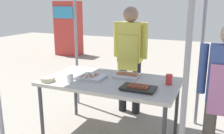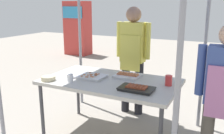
{
  "view_description": "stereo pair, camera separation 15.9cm",
  "coord_description": "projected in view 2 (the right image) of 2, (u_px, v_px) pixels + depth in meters",
  "views": [
    {
      "loc": [
        1.14,
        -2.58,
        1.63
      ],
      "look_at": [
        0.0,
        0.05,
        0.9
      ],
      "focal_mm": 39.73,
      "sensor_mm": 36.0,
      "label": 1
    },
    {
      "loc": [
        1.28,
        -2.52,
        1.63
      ],
      "look_at": [
        0.0,
        0.05,
        0.9
      ],
      "focal_mm": 39.73,
      "sensor_mm": 36.0,
      "label": 2
    }
  ],
  "objects": [
    {
      "name": "stall_table",
      "position": [
        110.0,
        84.0,
        2.97
      ],
      "size": [
        1.6,
        0.9,
        0.75
      ],
      "color": "#B7B2A8",
      "rests_on": "ground"
    },
    {
      "name": "drink_cup_by_wok",
      "position": [
        169.0,
        80.0,
        2.75
      ],
      "size": [
        0.08,
        0.08,
        0.12
      ],
      "primitive_type": "cylinder",
      "color": "red",
      "rests_on": "stall_table"
    },
    {
      "name": "neighbor_stall_left",
      "position": [
        78.0,
        28.0,
        8.09
      ],
      "size": [
        0.79,
        0.54,
        1.72
      ],
      "color": "#BF3833",
      "rests_on": "ground"
    },
    {
      "name": "vendor_woman",
      "position": [
        133.0,
        52.0,
        3.62
      ],
      "size": [
        0.52,
        0.23,
        1.6
      ],
      "rotation": [
        0.0,
        0.0,
        3.14
      ],
      "color": "black",
      "rests_on": "ground"
    },
    {
      "name": "tray_meat_skewers",
      "position": [
        90.0,
        76.0,
        3.05
      ],
      "size": [
        0.38,
        0.27,
        0.04
      ],
      "color": "silver",
      "rests_on": "stall_table"
    },
    {
      "name": "condiment_bowl",
      "position": [
        48.0,
        78.0,
        2.94
      ],
      "size": [
        0.17,
        0.17,
        0.05
      ],
      "primitive_type": "cylinder",
      "color": "#BFB28C",
      "rests_on": "stall_table"
    },
    {
      "name": "drink_cup_near_edge",
      "position": [
        70.0,
        78.0,
        2.89
      ],
      "size": [
        0.07,
        0.07,
        0.09
      ],
      "primitive_type": "cylinder",
      "color": "white",
      "rests_on": "stall_table"
    },
    {
      "name": "tray_grilled_sausages",
      "position": [
        136.0,
        88.0,
        2.6
      ],
      "size": [
        0.36,
        0.23,
        0.05
      ],
      "color": "black",
      "rests_on": "stall_table"
    },
    {
      "name": "tray_pork_links",
      "position": [
        128.0,
        76.0,
        3.06
      ],
      "size": [
        0.3,
        0.28,
        0.05
      ],
      "color": "silver",
      "rests_on": "stall_table"
    },
    {
      "name": "customer_nearby",
      "position": [
        224.0,
        91.0,
        2.24
      ],
      "size": [
        0.52,
        0.22,
        1.48
      ],
      "color": "#595147",
      "rests_on": "ground"
    }
  ]
}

